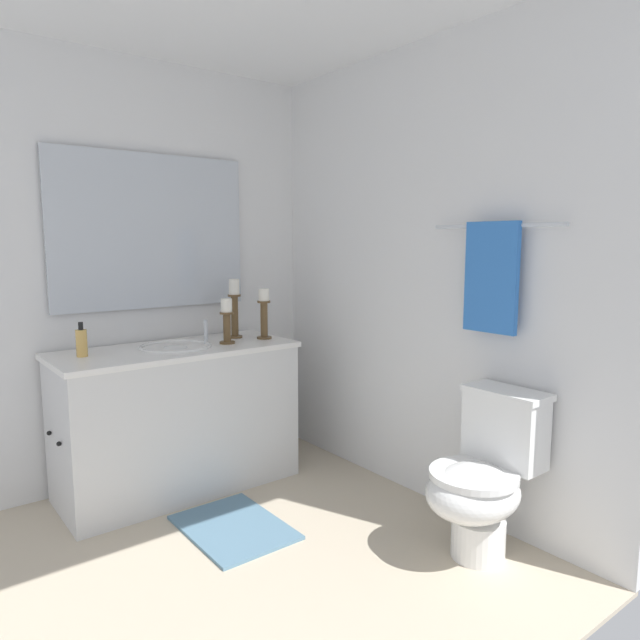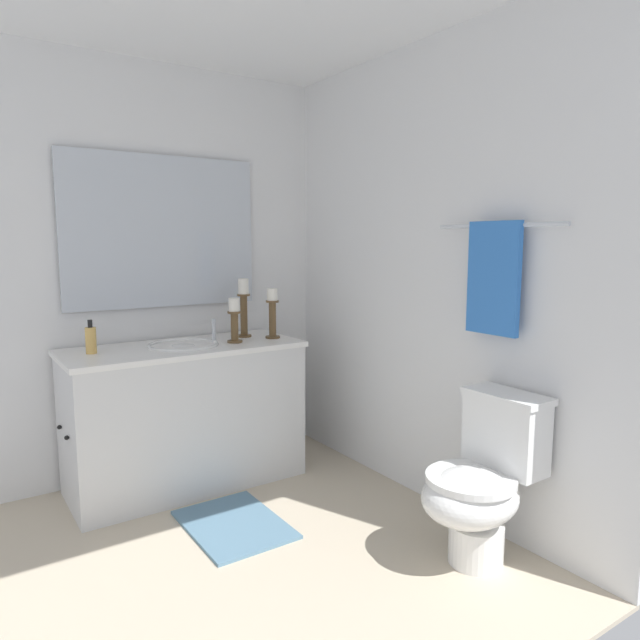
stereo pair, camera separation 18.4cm
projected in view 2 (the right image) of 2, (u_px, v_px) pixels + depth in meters
The scene contains 14 objects.
floor at pixel (230, 560), 2.57m from camera, with size 2.42×2.38×0.02m, color beige.
wall_back at pixel (428, 277), 3.06m from camera, with size 2.42×0.04×2.45m, color white.
wall_left at pixel (138, 274), 3.39m from camera, with size 0.04×2.38×2.45m, color white.
vanity_cabinet at pixel (186, 415), 3.31m from camera, with size 0.58×1.34×0.82m.
sink_basin at pixel (184, 352), 3.26m from camera, with size 0.40×0.40×0.24m.
mirror at pixel (163, 232), 3.40m from camera, with size 0.02×1.17×0.89m, color silver.
candle_holder_tall at pixel (272, 312), 3.49m from camera, with size 0.09×0.09×0.31m.
candle_holder_short at pixel (244, 306), 3.53m from camera, with size 0.09×0.09×0.36m.
candle_holder_mid at pixel (234, 319), 3.34m from camera, with size 0.09×0.09×0.26m.
soap_bottle at pixel (91, 340), 3.02m from camera, with size 0.06×0.06×0.18m.
toilet at pixel (481, 483), 2.50m from camera, with size 0.39×0.54×0.75m.
towel_bar at pixel (498, 225), 2.58m from camera, with size 0.02×0.02×0.70m, color silver.
towel_near_vanity at pixel (493, 278), 2.61m from camera, with size 0.28×0.03×0.52m, color blue.
bath_mat at pixel (234, 524), 2.86m from camera, with size 0.60×0.44×0.02m, color slate.
Camera 2 is at (2.21, -1.01, 1.42)m, focal length 32.00 mm.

